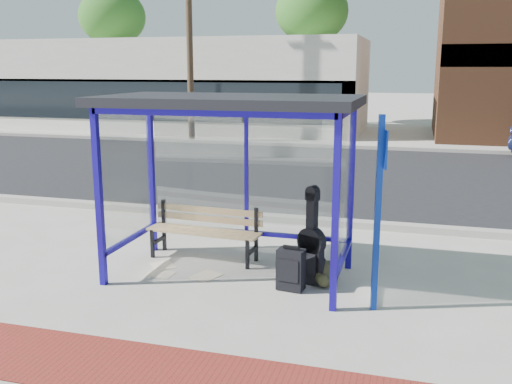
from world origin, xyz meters
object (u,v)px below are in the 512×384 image
(guitar_bag, at_px, (311,251))
(backpack, at_px, (325,275))
(suitcase, at_px, (291,270))
(bench, at_px, (205,228))

(guitar_bag, relative_size, backpack, 3.55)
(backpack, bearing_deg, suitcase, -149.40)
(guitar_bag, bearing_deg, bench, -175.00)
(bench, xyz_separation_m, backpack, (1.90, -0.67, -0.29))
(suitcase, xyz_separation_m, backpack, (0.41, 0.20, -0.10))
(guitar_bag, xyz_separation_m, backpack, (0.20, -0.07, -0.29))
(bench, bearing_deg, backpack, -15.80)
(bench, relative_size, guitar_bag, 1.39)
(bench, height_order, suitcase, bench)
(backpack, bearing_deg, guitar_bag, 165.58)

